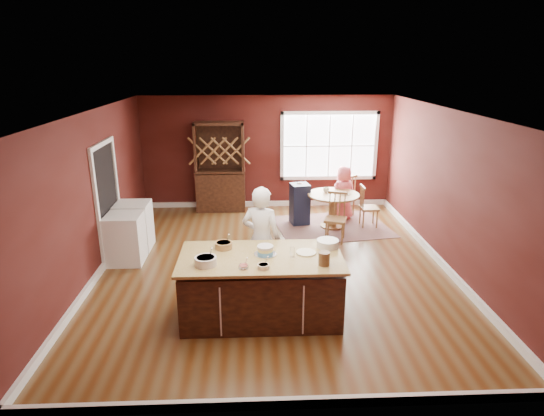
{
  "coord_description": "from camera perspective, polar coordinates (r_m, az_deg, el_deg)",
  "views": [
    {
      "loc": [
        -0.36,
        -7.34,
        3.48
      ],
      "look_at": [
        -0.03,
        0.08,
        1.05
      ],
      "focal_mm": 30.0,
      "sensor_mm": 36.0,
      "label": 1
    }
  ],
  "objects": [
    {
      "name": "room_shell",
      "position": [
        7.65,
        0.24,
        1.95
      ],
      "size": [
        7.0,
        7.0,
        7.0
      ],
      "color": "brown",
      "rests_on": "ground"
    },
    {
      "name": "window",
      "position": [
        11.15,
        7.17,
        7.73
      ],
      "size": [
        2.36,
        0.1,
        1.66
      ],
      "primitive_type": null,
      "color": "white",
      "rests_on": "room_shell"
    },
    {
      "name": "doorway",
      "position": [
        8.72,
        -19.86,
        0.64
      ],
      "size": [
        0.08,
        1.26,
        2.13
      ],
      "primitive_type": null,
      "color": "white",
      "rests_on": "room_shell"
    },
    {
      "name": "kitchen_island",
      "position": [
        6.47,
        -1.38,
        -9.95
      ],
      "size": [
        2.24,
        1.17,
        0.92
      ],
      "color": "black",
      "rests_on": "ground"
    },
    {
      "name": "dining_table",
      "position": [
        9.87,
        7.68,
        0.57
      ],
      "size": [
        1.11,
        1.11,
        0.75
      ],
      "color": "olive",
      "rests_on": "ground"
    },
    {
      "name": "baker",
      "position": [
        7.0,
        -1.33,
        -3.98
      ],
      "size": [
        0.72,
        0.59,
        1.7
      ],
      "primitive_type": "imported",
      "rotation": [
        0.0,
        0.0,
        2.81
      ],
      "color": "white",
      "rests_on": "ground"
    },
    {
      "name": "layer_cake",
      "position": [
        6.28,
        -0.85,
        -5.32
      ],
      "size": [
        0.31,
        0.31,
        0.13
      ],
      "primitive_type": null,
      "color": "silver",
      "rests_on": "kitchen_island"
    },
    {
      "name": "bowl_blue",
      "position": [
        6.04,
        -8.32,
        -6.61
      ],
      "size": [
        0.29,
        0.29,
        0.11
      ],
      "primitive_type": "cylinder",
      "color": "white",
      "rests_on": "kitchen_island"
    },
    {
      "name": "bowl_yellow",
      "position": [
        6.52,
        -6.09,
        -4.68
      ],
      "size": [
        0.25,
        0.25,
        0.09
      ],
      "primitive_type": "cylinder",
      "color": "brown",
      "rests_on": "kitchen_island"
    },
    {
      "name": "bowl_pink",
      "position": [
        5.91,
        -3.59,
        -7.35
      ],
      "size": [
        0.13,
        0.13,
        0.05
      ],
      "primitive_type": "cylinder",
      "color": "white",
      "rests_on": "kitchen_island"
    },
    {
      "name": "bowl_olive",
      "position": [
        5.89,
        -1.09,
        -7.34
      ],
      "size": [
        0.16,
        0.16,
        0.06
      ],
      "primitive_type": "cylinder",
      "color": "beige",
      "rests_on": "kitchen_island"
    },
    {
      "name": "drinking_glass",
      "position": [
        6.21,
        2.56,
        -5.54
      ],
      "size": [
        0.07,
        0.07,
        0.14
      ],
      "primitive_type": "cylinder",
      "color": "silver",
      "rests_on": "kitchen_island"
    },
    {
      "name": "dinner_plate",
      "position": [
        6.36,
        4.29,
        -5.58
      ],
      "size": [
        0.28,
        0.28,
        0.02
      ],
      "primitive_type": "cylinder",
      "color": "beige",
      "rests_on": "kitchen_island"
    },
    {
      "name": "white_tub",
      "position": [
        6.58,
        6.99,
        -4.44
      ],
      "size": [
        0.31,
        0.31,
        0.11
      ],
      "primitive_type": "cylinder",
      "color": "white",
      "rests_on": "kitchen_island"
    },
    {
      "name": "stoneware_crock",
      "position": [
        6.0,
        6.55,
        -6.33
      ],
      "size": [
        0.15,
        0.15,
        0.18
      ],
      "primitive_type": "cylinder",
      "color": "brown",
      "rests_on": "kitchen_island"
    },
    {
      "name": "rug",
      "position": [
        10.04,
        7.55,
        -2.31
      ],
      "size": [
        2.6,
        2.16,
        0.01
      ],
      "primitive_type": "cube",
      "rotation": [
        0.0,
        0.0,
        0.16
      ],
      "color": "brown",
      "rests_on": "ground"
    },
    {
      "name": "chair_east",
      "position": [
        10.06,
        12.1,
        0.25
      ],
      "size": [
        0.38,
        0.39,
        0.93
      ],
      "primitive_type": null,
      "rotation": [
        0.0,
        0.0,
        1.58
      ],
      "color": "#965D25",
      "rests_on": "ground"
    },
    {
      "name": "chair_south",
      "position": [
        9.12,
        7.99,
        -1.17
      ],
      "size": [
        0.52,
        0.51,
        1.0
      ],
      "primitive_type": null,
      "rotation": [
        0.0,
        0.0,
        -0.3
      ],
      "color": "brown",
      "rests_on": "ground"
    },
    {
      "name": "chair_north",
      "position": [
        10.68,
        9.07,
        1.66
      ],
      "size": [
        0.57,
        0.57,
        1.0
      ],
      "primitive_type": null,
      "rotation": [
        0.0,
        0.0,
        3.76
      ],
      "color": "brown",
      "rests_on": "ground"
    },
    {
      "name": "seated_woman",
      "position": [
        10.37,
        8.94,
        1.87
      ],
      "size": [
        0.71,
        0.59,
        1.24
      ],
      "primitive_type": "imported",
      "rotation": [
        0.0,
        0.0,
        3.53
      ],
      "color": "#D45661",
      "rests_on": "ground"
    },
    {
      "name": "high_chair",
      "position": [
        10.02,
        3.49,
        0.61
      ],
      "size": [
        0.45,
        0.45,
        0.95
      ],
      "primitive_type": null,
      "rotation": [
        0.0,
        0.0,
        0.19
      ],
      "color": "#1A213B",
      "rests_on": "ground"
    },
    {
      "name": "toddler",
      "position": [
        10.02,
        3.17,
        2.62
      ],
      "size": [
        0.18,
        0.14,
        0.26
      ],
      "primitive_type": null,
      "color": "#8CA5BF",
      "rests_on": "high_chair"
    },
    {
      "name": "table_plate",
      "position": [
        9.8,
        9.09,
        1.74
      ],
      "size": [
        0.21,
        0.21,
        0.02
      ],
      "primitive_type": "cylinder",
      "color": "beige",
      "rests_on": "dining_table"
    },
    {
      "name": "table_cup",
      "position": [
        9.9,
        6.79,
        2.27
      ],
      "size": [
        0.15,
        0.15,
        0.1
      ],
      "primitive_type": "imported",
      "rotation": [
        0.0,
        0.0,
        -0.19
      ],
      "color": "silver",
      "rests_on": "dining_table"
    },
    {
      "name": "hutch",
      "position": [
        10.86,
        -6.53,
        5.12
      ],
      "size": [
        1.16,
        0.48,
        2.12
      ],
      "primitive_type": "cube",
      "color": "black",
      "rests_on": "ground"
    },
    {
      "name": "washer",
      "position": [
        8.52,
        -17.93,
        -3.69
      ],
      "size": [
        0.62,
        0.6,
        0.89
      ],
      "primitive_type": "cube",
      "color": "silver",
      "rests_on": "ground"
    },
    {
      "name": "dryer",
      "position": [
        9.09,
        -16.93,
        -2.15
      ],
      "size": [
        0.63,
        0.61,
        0.91
      ],
      "primitive_type": "cube",
      "color": "white",
      "rests_on": "ground"
    }
  ]
}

